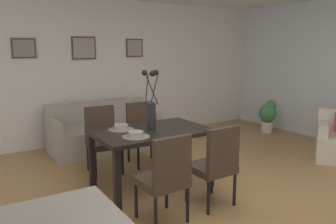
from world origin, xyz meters
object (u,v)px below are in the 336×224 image
at_px(dining_chair_far_left, 216,162).
at_px(bowl_near_left, 136,133).
at_px(framed_picture_right, 134,48).
at_px(framed_picture_left, 24,48).
at_px(dining_table, 151,137).
at_px(centerpiece_vase, 151,107).
at_px(framed_picture_center, 84,48).
at_px(potted_plant, 268,114).
at_px(dining_chair_near_left, 166,175).
at_px(dining_chair_near_right, 103,136).
at_px(dining_chair_far_right, 143,130).
at_px(sofa, 104,133).
at_px(bowl_near_right, 121,127).

bearing_deg(dining_chair_far_left, bowl_near_left, 134.59).
distance_m(dining_chair_far_left, framed_picture_right, 3.56).
bearing_deg(framed_picture_left, dining_table, -67.60).
distance_m(centerpiece_vase, framed_picture_center, 2.52).
bearing_deg(centerpiece_vase, dining_table, -124.65).
distance_m(centerpiece_vase, potted_plant, 3.68).
xyz_separation_m(dining_chair_near_left, framed_picture_right, (1.34, 3.30, 1.21)).
xyz_separation_m(dining_chair_far_left, framed_picture_center, (-0.32, 3.27, 1.21)).
relative_size(dining_chair_near_right, dining_chair_far_right, 1.00).
xyz_separation_m(dining_chair_near_left, framed_picture_left, (-0.66, 3.30, 1.21)).
relative_size(dining_chair_far_left, framed_picture_center, 2.12).
bearing_deg(sofa, bowl_near_right, -104.08).
distance_m(dining_table, dining_chair_far_right, 0.94).
bearing_deg(dining_chair_near_right, framed_picture_center, 78.73).
xyz_separation_m(dining_table, framed_picture_center, (0.00, 2.42, 1.07)).
distance_m(dining_chair_near_right, bowl_near_left, 1.09).
bearing_deg(dining_chair_near_right, framed_picture_left, 113.57).
xyz_separation_m(dining_chair_near_right, bowl_near_right, (-0.00, -0.65, 0.27)).
xyz_separation_m(dining_chair_near_left, potted_plant, (3.76, 2.06, -0.14)).
bearing_deg(dining_chair_near_left, dining_table, 69.09).
relative_size(dining_chair_near_left, centerpiece_vase, 1.25).
distance_m(dining_chair_near_left, centerpiece_vase, 1.07).
xyz_separation_m(dining_table, framed_picture_right, (1.00, 2.42, 1.07)).
bearing_deg(bowl_near_left, dining_chair_near_right, 89.91).
distance_m(sofa, framed_picture_center, 1.55).
relative_size(dining_chair_near_left, dining_chair_far_left, 1.00).
relative_size(dining_chair_far_left, framed_picture_left, 2.45).
height_order(dining_table, dining_chair_far_right, dining_chair_far_right).
bearing_deg(framed_picture_right, dining_chair_far_left, -101.65).
bearing_deg(dining_chair_near_right, dining_chair_far_right, 1.69).
bearing_deg(dining_chair_near_right, sofa, 67.80).
xyz_separation_m(dining_chair_far_right, bowl_near_right, (-0.65, -0.67, 0.27)).
distance_m(dining_chair_far_left, potted_plant, 3.71).
xyz_separation_m(centerpiece_vase, sofa, (0.10, 1.87, -0.74)).
bearing_deg(bowl_near_right, dining_chair_near_left, -91.13).
relative_size(bowl_near_left, framed_picture_left, 0.45).
height_order(dining_table, centerpiece_vase, centerpiece_vase).
bearing_deg(dining_chair_near_left, bowl_near_left, 88.20).
distance_m(sofa, framed_picture_right, 1.78).
distance_m(dining_chair_far_left, dining_chair_far_right, 1.72).
distance_m(sofa, potted_plant, 3.39).
distance_m(centerpiece_vase, sofa, 2.02).
distance_m(dining_chair_far_right, bowl_near_left, 1.28).
bearing_deg(bowl_near_left, dining_chair_far_left, -45.41).
height_order(dining_chair_near_right, potted_plant, dining_chair_near_right).
xyz_separation_m(dining_chair_near_right, dining_chair_far_right, (0.65, 0.02, 0.00)).
distance_m(centerpiece_vase, bowl_near_left, 0.45).
height_order(bowl_near_right, sofa, bowl_near_right).
relative_size(dining_chair_far_left, bowl_near_left, 5.41).
xyz_separation_m(dining_chair_near_left, sofa, (0.44, 2.76, -0.23)).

